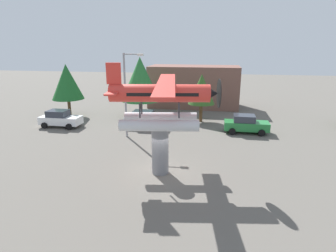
{
  "coord_description": "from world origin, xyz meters",
  "views": [
    {
      "loc": [
        3.5,
        -17.05,
        8.19
      ],
      "look_at": [
        0.0,
        3.0,
        2.4
      ],
      "focal_mm": 30.33,
      "sensor_mm": 36.0,
      "label": 1
    }
  ],
  "objects_px": {
    "floatplane_monument": "(162,101)",
    "car_mid_silver": "(145,119)",
    "car_far_green": "(246,124)",
    "tree_west": "(67,82)",
    "car_near_white": "(60,119)",
    "streetlight_primary": "(127,89)",
    "display_pedestal": "(160,150)",
    "storefront_building": "(194,86)",
    "tree_center_back": "(202,89)",
    "tree_east": "(140,79)"
  },
  "relations": [
    {
      "from": "floatplane_monument",
      "to": "car_mid_silver",
      "type": "height_order",
      "value": "floatplane_monument"
    },
    {
      "from": "car_far_green",
      "to": "tree_west",
      "type": "distance_m",
      "value": 20.63
    },
    {
      "from": "car_near_white",
      "to": "car_far_green",
      "type": "distance_m",
      "value": 18.85
    },
    {
      "from": "car_far_green",
      "to": "streetlight_primary",
      "type": "relative_size",
      "value": 0.55
    },
    {
      "from": "display_pedestal",
      "to": "streetlight_primary",
      "type": "height_order",
      "value": "streetlight_primary"
    },
    {
      "from": "car_near_white",
      "to": "tree_west",
      "type": "distance_m",
      "value": 5.59
    },
    {
      "from": "storefront_building",
      "to": "tree_west",
      "type": "relative_size",
      "value": 1.95
    },
    {
      "from": "floatplane_monument",
      "to": "streetlight_primary",
      "type": "distance_m",
      "value": 8.46
    },
    {
      "from": "display_pedestal",
      "to": "tree_center_back",
      "type": "bearing_deg",
      "value": 82.52
    },
    {
      "from": "storefront_building",
      "to": "streetlight_primary",
      "type": "bearing_deg",
      "value": -107.62
    },
    {
      "from": "display_pedestal",
      "to": "car_far_green",
      "type": "xyz_separation_m",
      "value": [
        6.37,
        10.25,
        -0.72
      ]
    },
    {
      "from": "storefront_building",
      "to": "tree_east",
      "type": "height_order",
      "value": "tree_east"
    },
    {
      "from": "streetlight_primary",
      "to": "tree_center_back",
      "type": "distance_m",
      "value": 9.16
    },
    {
      "from": "car_far_green",
      "to": "streetlight_primary",
      "type": "height_order",
      "value": "streetlight_primary"
    },
    {
      "from": "car_mid_silver",
      "to": "car_far_green",
      "type": "xyz_separation_m",
      "value": [
        10.06,
        -0.12,
        0.0
      ]
    },
    {
      "from": "display_pedestal",
      "to": "tree_east",
      "type": "relative_size",
      "value": 0.46
    },
    {
      "from": "floatplane_monument",
      "to": "storefront_building",
      "type": "distance_m",
      "value": 22.08
    },
    {
      "from": "tree_east",
      "to": "car_far_green",
      "type": "bearing_deg",
      "value": -21.24
    },
    {
      "from": "streetlight_primary",
      "to": "tree_center_back",
      "type": "bearing_deg",
      "value": 46.99
    },
    {
      "from": "display_pedestal",
      "to": "tree_east",
      "type": "bearing_deg",
      "value": 109.74
    },
    {
      "from": "display_pedestal",
      "to": "car_near_white",
      "type": "height_order",
      "value": "display_pedestal"
    },
    {
      "from": "storefront_building",
      "to": "tree_center_back",
      "type": "xyz_separation_m",
      "value": [
        1.51,
        -8.19,
        0.84
      ]
    },
    {
      "from": "storefront_building",
      "to": "car_far_green",
      "type": "bearing_deg",
      "value": -62.69
    },
    {
      "from": "storefront_building",
      "to": "floatplane_monument",
      "type": "bearing_deg",
      "value": -90.47
    },
    {
      "from": "car_mid_silver",
      "to": "tree_center_back",
      "type": "xyz_separation_m",
      "value": [
        5.5,
        3.44,
        2.73
      ]
    },
    {
      "from": "display_pedestal",
      "to": "tree_west",
      "type": "distance_m",
      "value": 19.4
    },
    {
      "from": "car_near_white",
      "to": "tree_west",
      "type": "relative_size",
      "value": 0.68
    },
    {
      "from": "storefront_building",
      "to": "tree_center_back",
      "type": "distance_m",
      "value": 8.37
    },
    {
      "from": "floatplane_monument",
      "to": "car_far_green",
      "type": "height_order",
      "value": "floatplane_monument"
    },
    {
      "from": "tree_east",
      "to": "car_near_white",
      "type": "bearing_deg",
      "value": -141.4
    },
    {
      "from": "car_mid_silver",
      "to": "car_near_white",
      "type": "bearing_deg",
      "value": -171.72
    },
    {
      "from": "tree_west",
      "to": "tree_center_back",
      "type": "xyz_separation_m",
      "value": [
        15.56,
        0.35,
        -0.52
      ]
    },
    {
      "from": "storefront_building",
      "to": "display_pedestal",
      "type": "bearing_deg",
      "value": -90.8
    },
    {
      "from": "tree_east",
      "to": "car_mid_silver",
      "type": "bearing_deg",
      "value": -69.9
    },
    {
      "from": "streetlight_primary",
      "to": "tree_east",
      "type": "distance_m",
      "value": 7.71
    },
    {
      "from": "car_near_white",
      "to": "tree_east",
      "type": "height_order",
      "value": "tree_east"
    },
    {
      "from": "floatplane_monument",
      "to": "streetlight_primary",
      "type": "xyz_separation_m",
      "value": [
        -4.54,
        7.12,
        -0.45
      ]
    },
    {
      "from": "streetlight_primary",
      "to": "car_far_green",
      "type": "bearing_deg",
      "value": 16.1
    },
    {
      "from": "display_pedestal",
      "to": "storefront_building",
      "type": "relative_size",
      "value": 0.27
    },
    {
      "from": "tree_west",
      "to": "tree_center_back",
      "type": "relative_size",
      "value": 1.17
    },
    {
      "from": "tree_west",
      "to": "display_pedestal",
      "type": "bearing_deg",
      "value": -44.41
    },
    {
      "from": "car_far_green",
      "to": "tree_east",
      "type": "xyz_separation_m",
      "value": [
        -11.68,
        4.54,
        3.57
      ]
    },
    {
      "from": "streetlight_primary",
      "to": "tree_center_back",
      "type": "relative_size",
      "value": 1.44
    },
    {
      "from": "car_mid_silver",
      "to": "tree_west",
      "type": "height_order",
      "value": "tree_west"
    },
    {
      "from": "storefront_building",
      "to": "tree_east",
      "type": "bearing_deg",
      "value": -127.92
    },
    {
      "from": "storefront_building",
      "to": "tree_west",
      "type": "bearing_deg",
      "value": -148.71
    },
    {
      "from": "tree_west",
      "to": "storefront_building",
      "type": "bearing_deg",
      "value": 31.29
    },
    {
      "from": "car_far_green",
      "to": "tree_east",
      "type": "bearing_deg",
      "value": 158.76
    },
    {
      "from": "storefront_building",
      "to": "tree_east",
      "type": "distance_m",
      "value": 9.29
    },
    {
      "from": "floatplane_monument",
      "to": "tree_east",
      "type": "distance_m",
      "value": 15.75
    }
  ]
}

